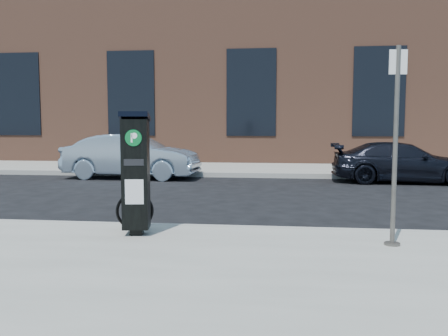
# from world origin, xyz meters

# --- Properties ---
(ground) EXTENTS (120.00, 120.00, 0.00)m
(ground) POSITION_xyz_m (0.00, 0.00, 0.00)
(ground) COLOR black
(ground) RESTS_ON ground
(sidewalk_far) EXTENTS (60.00, 12.00, 0.15)m
(sidewalk_far) POSITION_xyz_m (0.00, 14.00, 0.07)
(sidewalk_far) COLOR gray
(sidewalk_far) RESTS_ON ground
(curb_near) EXTENTS (60.00, 0.12, 0.16)m
(curb_near) POSITION_xyz_m (0.00, -0.02, 0.07)
(curb_near) COLOR #9E9B93
(curb_near) RESTS_ON ground
(curb_far) EXTENTS (60.00, 0.12, 0.16)m
(curb_far) POSITION_xyz_m (0.00, 8.02, 0.07)
(curb_far) COLOR #9E9B93
(curb_far) RESTS_ON ground
(building) EXTENTS (28.00, 10.05, 8.25)m
(building) POSITION_xyz_m (-0.00, 17.00, 4.15)
(building) COLOR brown
(building) RESTS_ON ground
(parking_kiosk) EXTENTS (0.46, 0.42, 1.77)m
(parking_kiosk) POSITION_xyz_m (-0.88, -0.74, 1.06)
(parking_kiosk) COLOR black
(parking_kiosk) RESTS_ON sidewalk_near
(sign_pole) EXTENTS (0.23, 0.21, 2.59)m
(sign_pole) POSITION_xyz_m (2.66, -0.92, 1.44)
(sign_pole) COLOR #5A5650
(sign_pole) RESTS_ON sidewalk_near
(bike_rack) EXTENTS (0.56, 0.20, 0.57)m
(bike_rack) POSITION_xyz_m (-1.01, -0.40, 0.43)
(bike_rack) COLOR black
(bike_rack) RESTS_ON sidewalk_near
(car_silver) EXTENTS (4.34, 1.66, 1.41)m
(car_silver) POSITION_xyz_m (-3.55, 7.40, 0.71)
(car_silver) COLOR #90A4B8
(car_silver) RESTS_ON ground
(car_dark) EXTENTS (4.17, 1.79, 1.20)m
(car_dark) POSITION_xyz_m (4.80, 7.30, 0.60)
(car_dark) COLOR black
(car_dark) RESTS_ON ground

